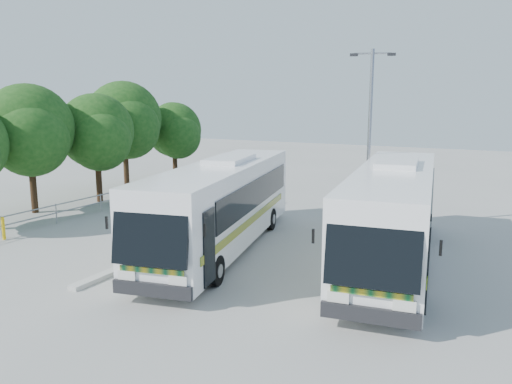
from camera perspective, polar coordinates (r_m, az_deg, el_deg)
The scene contains 11 objects.
ground at distance 20.45m, azimuth -3.17°, elevation -6.85°, with size 100.00×100.00×0.00m, color #9D9D98.
kerb_divider at distance 23.24m, azimuth -5.48°, elevation -4.55°, with size 0.40×16.00×0.15m, color #B2B2AD.
railing at distance 29.36m, azimuth -15.96°, elevation -0.41°, with size 0.06×22.00×1.00m.
tree_far_b at distance 29.30m, azimuth -24.46°, elevation 6.59°, with size 5.33×5.03×6.96m.
tree_far_c at distance 31.20m, azimuth -17.72°, elevation 6.64°, with size 4.97×4.69×6.49m.
tree_far_d at distance 34.65m, azimuth -14.76°, elevation 8.05°, with size 5.62×5.30×7.33m.
tree_far_e at distance 37.71m, azimuth -9.27°, elevation 7.02°, with size 4.54×4.28×5.92m.
coach_main at distance 20.42m, azimuth -3.91°, elevation -1.28°, with size 5.19×12.93×3.52m.
coach_adjacent at distance 19.29m, azimuth 15.38°, elevation -2.23°, with size 4.42×13.17×3.59m.
lamppost at distance 24.06m, azimuth 12.84°, elevation 6.74°, with size 1.99×0.85×8.37m.
bollard at distance 24.68m, azimuth -26.91°, elevation -3.73°, with size 0.14×0.14×1.02m, color #E8B60D.
Camera 1 is at (10.14, -16.68, 6.09)m, focal length 35.00 mm.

